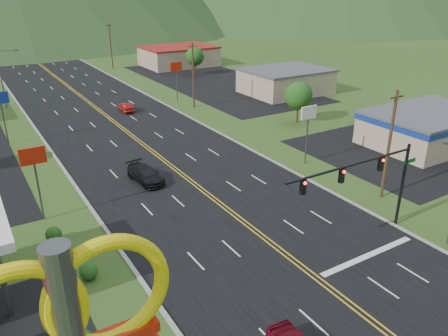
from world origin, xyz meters
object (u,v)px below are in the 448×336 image
traffic_signal (370,175)px  car_red_far (126,107)px  streetlight_west (3,75)px  car_dark_mid (146,175)px

traffic_signal → car_red_far: traffic_signal is taller
streetlight_west → car_dark_mid: streetlight_west is taller
traffic_signal → streetlight_west: streetlight_west is taller
traffic_signal → car_dark_mid: 21.70m
car_dark_mid → car_red_far: car_dark_mid is taller
traffic_signal → car_red_far: size_ratio=3.26×
traffic_signal → car_red_far: bearing=94.0°
traffic_signal → car_dark_mid: bearing=119.1°
car_dark_mid → car_red_far: size_ratio=1.29×
streetlight_west → car_red_far: 19.69m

